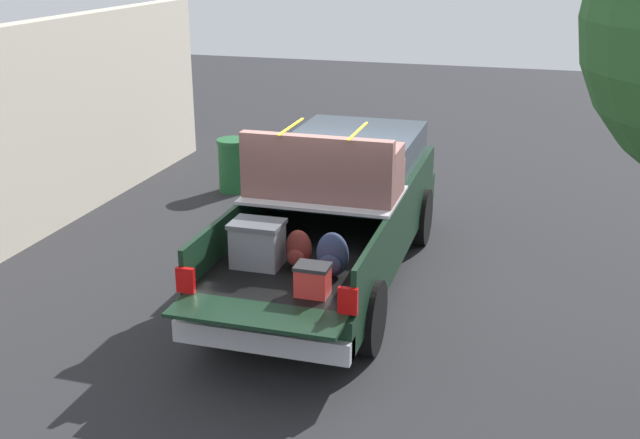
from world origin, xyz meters
The scene contains 4 objects.
ground_plane centered at (0.00, 0.00, 0.00)m, with size 40.00×40.00×0.00m, color #262628.
pickup_truck centered at (0.35, 0.00, 0.95)m, with size 6.05×2.06×2.23m.
building_facade centered at (0.17, 4.94, 1.63)m, with size 11.43×0.36×3.26m, color beige.
trash_can centered at (3.41, 2.83, 0.50)m, with size 0.60×0.60×0.98m.
Camera 1 is at (-9.38, -2.57, 4.39)m, focal length 43.65 mm.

